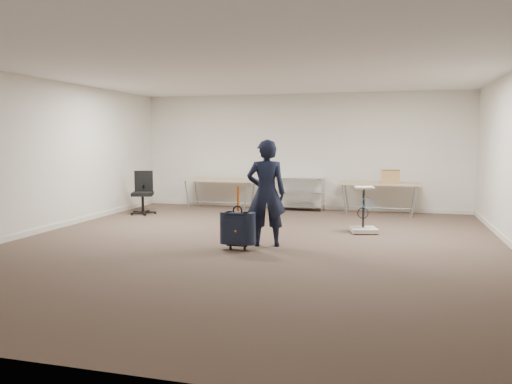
% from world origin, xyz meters
% --- Properties ---
extents(ground, '(9.00, 9.00, 0.00)m').
position_xyz_m(ground, '(0.00, 0.00, 0.00)').
color(ground, '#403227').
rests_on(ground, ground).
extents(room_shell, '(8.00, 9.00, 9.00)m').
position_xyz_m(room_shell, '(0.00, 1.38, 0.05)').
color(room_shell, white).
rests_on(room_shell, ground).
extents(folding_table_left, '(1.80, 0.75, 0.73)m').
position_xyz_m(folding_table_left, '(-1.90, 3.95, 0.68)').
color(folding_table_left, '#9E8761').
rests_on(folding_table_left, ground).
extents(folding_table_right, '(1.80, 0.75, 0.73)m').
position_xyz_m(folding_table_right, '(1.90, 3.95, 0.68)').
color(folding_table_right, '#9E8761').
rests_on(folding_table_right, ground).
extents(wire_shelf, '(1.22, 0.47, 0.80)m').
position_xyz_m(wire_shelf, '(0.00, 4.20, 0.44)').
color(wire_shelf, white).
rests_on(wire_shelf, ground).
extents(person, '(0.70, 0.54, 1.70)m').
position_xyz_m(person, '(0.24, 0.04, 0.85)').
color(person, black).
rests_on(person, ground).
extents(suitcase, '(0.36, 0.21, 0.98)m').
position_xyz_m(suitcase, '(-0.11, -0.37, 0.33)').
color(suitcase, black).
rests_on(suitcase, ground).
extents(office_chair, '(0.59, 0.60, 0.98)m').
position_xyz_m(office_chair, '(-3.31, 2.65, 0.30)').
color(office_chair, black).
rests_on(office_chair, ground).
extents(equipment_cart, '(0.56, 0.56, 0.85)m').
position_xyz_m(equipment_cart, '(1.69, 1.59, 0.22)').
color(equipment_cart, beige).
rests_on(equipment_cart, ground).
extents(cardboard_box, '(0.40, 0.30, 0.30)m').
position_xyz_m(cardboard_box, '(2.13, 3.88, 0.88)').
color(cardboard_box, '#936144').
rests_on(cardboard_box, folding_table_right).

